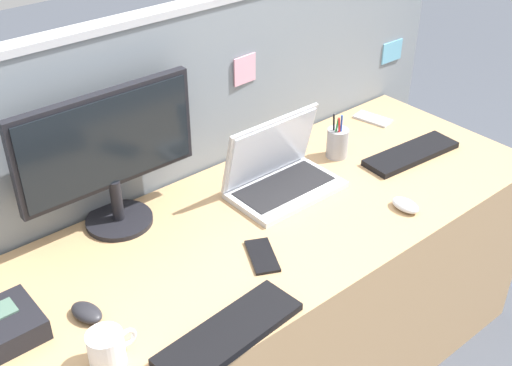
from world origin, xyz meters
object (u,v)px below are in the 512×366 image
laptop (279,171)px  pen_cup (337,143)px  keyboard_main (411,154)px  computer_mouse_left_hand (405,205)px  coffee_mug (107,348)px  desktop_monitor (108,151)px  cell_phone_silver_slab (373,119)px  keyboard_spare (229,333)px  cell_phone_black_slab (262,256)px  computer_mouse_right_hand (87,312)px

laptop → pen_cup: (0.31, 0.02, -0.01)m
keyboard_main → computer_mouse_left_hand: size_ratio=3.89×
keyboard_main → computer_mouse_left_hand: (-0.29, -0.20, 0.01)m
pen_cup → coffee_mug: size_ratio=1.40×
computer_mouse_left_hand → coffee_mug: 1.05m
desktop_monitor → pen_cup: 0.86m
cell_phone_silver_slab → keyboard_spare: bearing=-166.1°
desktop_monitor → cell_phone_black_slab: desktop_monitor is taller
keyboard_main → pen_cup: (-0.21, 0.18, 0.05)m
keyboard_spare → pen_cup: bearing=23.3°
laptop → keyboard_spare: laptop is taller
laptop → cell_phone_black_slab: (-0.28, -0.24, -0.06)m
pen_cup → computer_mouse_left_hand: bearing=-101.4°
desktop_monitor → computer_mouse_right_hand: bearing=-130.8°
computer_mouse_left_hand → laptop: bearing=123.5°
laptop → computer_mouse_left_hand: (0.23, -0.36, -0.05)m
computer_mouse_right_hand → cell_phone_silver_slab: (1.42, 0.27, -0.01)m
laptop → cell_phone_silver_slab: laptop is taller
computer_mouse_left_hand → coffee_mug: bearing=178.3°
desktop_monitor → laptop: bearing=-19.6°
computer_mouse_right_hand → laptop: bearing=-2.8°
computer_mouse_left_hand → pen_cup: 0.39m
laptop → cell_phone_silver_slab: (0.63, 0.13, -0.06)m
laptop → cell_phone_silver_slab: size_ratio=2.51×
computer_mouse_left_hand → pen_cup: (0.08, 0.38, 0.04)m
computer_mouse_right_hand → coffee_mug: 0.18m
keyboard_spare → pen_cup: size_ratio=2.28×
laptop → coffee_mug: (-0.82, -0.31, -0.02)m
computer_mouse_right_hand → cell_phone_silver_slab: computer_mouse_right_hand is taller
cell_phone_black_slab → computer_mouse_left_hand: bearing=13.8°
keyboard_spare → pen_cup: pen_cup is taller
pen_cup → coffee_mug: pen_cup is taller
laptop → keyboard_spare: size_ratio=0.92×
computer_mouse_left_hand → cell_phone_silver_slab: computer_mouse_left_hand is taller
desktop_monitor → laptop: 0.58m
cell_phone_silver_slab → coffee_mug: bearing=-174.7°
pen_cup → desktop_monitor: bearing=169.0°
desktop_monitor → cell_phone_silver_slab: (1.14, -0.05, -0.25)m
cell_phone_black_slab → laptop: bearing=67.0°
keyboard_main → keyboard_spare: bearing=-161.0°
keyboard_main → pen_cup: pen_cup is taller
computer_mouse_left_hand → cell_phone_silver_slab: 0.63m
keyboard_main → computer_mouse_right_hand: size_ratio=3.89×
computer_mouse_right_hand → keyboard_spare: bearing=-63.1°
computer_mouse_right_hand → computer_mouse_left_hand: 1.04m
cell_phone_black_slab → cell_phone_silver_slab: same height
computer_mouse_right_hand → pen_cup: (1.10, 0.16, 0.04)m
keyboard_main → desktop_monitor: bearing=166.3°
desktop_monitor → computer_mouse_right_hand: (-0.28, -0.32, -0.24)m
cell_phone_silver_slab → cell_phone_black_slab: bearing=-169.2°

